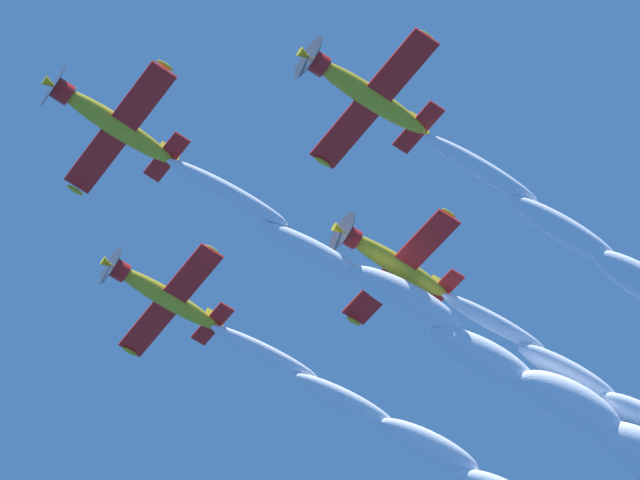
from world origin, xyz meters
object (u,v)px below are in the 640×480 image
Objects in this scene: airplane_slot_tail at (393,262)px; airplane_left_wingman at (365,94)px; airplane_lead at (112,123)px; airplane_right_wingman at (163,296)px.

airplane_left_wingman is at bearing 5.27° from airplane_slot_tail.
airplane_right_wingman reaches higher than airplane_lead.
airplane_left_wingman is at bearing 94.67° from airplane_lead.
airplane_right_wingman is (-12.76, -1.30, 1.64)m from airplane_lead.
airplane_lead is 1.00× the size of airplane_left_wingman.
airplane_left_wingman is 18.97m from airplane_right_wingman.
airplane_left_wingman is 1.00× the size of airplane_right_wingman.
airplane_slot_tail is at bearing -174.73° from airplane_left_wingman.
airplane_right_wingman reaches higher than airplane_slot_tail.
airplane_slot_tail reaches higher than airplane_lead.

